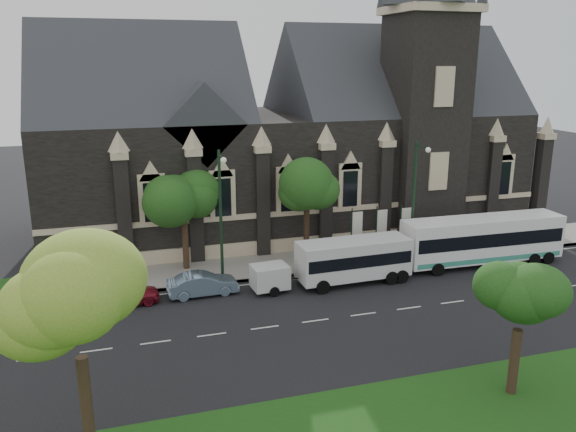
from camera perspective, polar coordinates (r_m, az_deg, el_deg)
name	(u,v)px	position (r m, az deg, el deg)	size (l,w,h in m)	color
ground	(315,321)	(33.76, 2.71, -10.29)	(160.00, 160.00, 0.00)	black
sidewalk	(272,265)	(42.09, -1.64, -4.86)	(80.00, 5.00, 0.15)	gray
museum	(299,135)	(50.29, 1.14, 7.97)	(40.00, 17.70, 29.90)	black
tree_park_near	(83,301)	(21.52, -19.55, -7.88)	(4.42, 4.42, 8.56)	black
tree_park_east	(522,295)	(27.30, 22.12, -7.25)	(3.40, 3.40, 6.28)	black
tree_walk_right	(309,182)	(42.54, 2.05, 3.41)	(4.08, 4.08, 7.80)	black
tree_walk_left	(186,191)	(40.58, -10.08, 2.48)	(3.91, 3.91, 7.64)	black
street_lamp_near	(415,196)	(42.20, 12.42, 1.98)	(0.36, 1.88, 9.00)	black
street_lamp_mid	(221,210)	(37.50, -6.62, 0.59)	(0.36, 1.88, 9.00)	black
banner_flag_left	(355,229)	(42.92, 6.64, -1.31)	(0.90, 0.10, 4.00)	black
banner_flag_center	(380,227)	(43.74, 9.05, -1.08)	(0.90, 0.10, 4.00)	black
banner_flag_right	(404,225)	(44.63, 11.36, -0.86)	(0.90, 0.10, 4.00)	black
tour_coach	(483,239)	(44.19, 18.64, -2.18)	(12.10, 3.03, 3.51)	white
shuttle_bus	(354,258)	(38.86, 6.51, -4.16)	(7.67, 2.87, 2.93)	silver
box_trailer	(270,277)	(37.31, -1.81, -6.02)	(3.38, 1.99, 1.77)	silver
sedan	(203,284)	(37.28, -8.41, -6.66)	(1.56, 4.46, 1.47)	#6D879E
car_far_red	(124,294)	(36.85, -15.87, -7.41)	(1.69, 4.20, 1.43)	maroon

